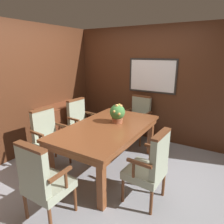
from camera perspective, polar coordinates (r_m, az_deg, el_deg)
ground_plane at (r=3.58m, az=-3.02°, el=-15.54°), size 14.00×14.00×0.00m
wall_back at (r=4.55m, az=8.58°, el=7.86°), size 7.20×0.08×2.45m
wall_left at (r=4.21m, az=-21.86°, el=6.13°), size 0.06×7.20×2.45m
dining_table at (r=3.29m, az=-1.35°, el=-5.54°), size 1.10×1.91×0.76m
chair_head_near at (r=2.49m, az=-19.12°, el=-17.87°), size 0.53×0.47×1.00m
chair_left_far at (r=4.16m, az=-8.98°, el=-2.83°), size 0.50×0.55×1.00m
chair_right_near at (r=2.66m, az=10.93°, el=-14.74°), size 0.49×0.54×1.00m
chair_head_far at (r=4.45m, az=7.59°, el=-1.49°), size 0.55×0.50×1.00m
chair_left_near at (r=3.62m, az=-17.68°, el=-6.51°), size 0.49×0.55×1.00m
potted_plant at (r=3.36m, az=1.55°, el=-0.32°), size 0.26×0.27×0.33m
sideboard_cabinet at (r=4.52m, az=-14.05°, el=-3.13°), size 0.47×1.06×0.83m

